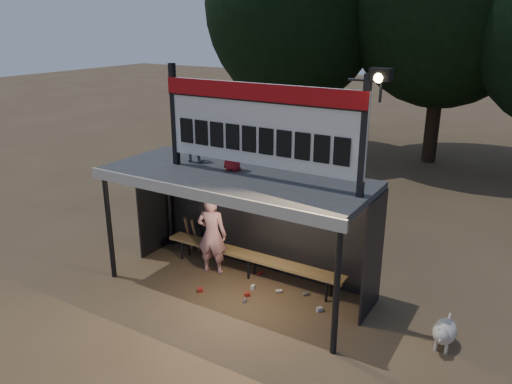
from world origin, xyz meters
The scene contains 11 objects.
ground centered at (0.00, 0.00, 0.00)m, with size 80.00×80.00×0.00m, color brown.
player centered at (-0.78, 0.30, 0.84)m, with size 0.61×0.40×1.69m, color white.
child_a centered at (-1.18, 0.32, 2.79)m, with size 0.46×0.36×0.94m, color gray.
child_b centered at (-0.18, 0.20, 2.76)m, with size 0.43×0.28×0.88m, color #AD1A22.
dugout_shelter centered at (0.00, 0.24, 1.85)m, with size 5.10×2.08×2.32m.
scoreboard_assembly centered at (0.56, -0.01, 3.32)m, with size 4.10×0.27×1.99m.
bench centered at (0.00, 0.55, 0.43)m, with size 4.00×0.35×0.48m.
tree_left centered at (-4.00, 10.00, 5.51)m, with size 6.46×6.46×9.27m.
dog centered at (3.85, 0.13, 0.28)m, with size 0.36×0.81×0.49m.
bats centered at (-1.63, 0.82, 0.43)m, with size 0.48×0.33×0.84m.
litter centered at (0.56, 0.06, 0.04)m, with size 2.36×1.32×0.08m.
Camera 1 is at (4.77, -7.18, 4.94)m, focal length 35.00 mm.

